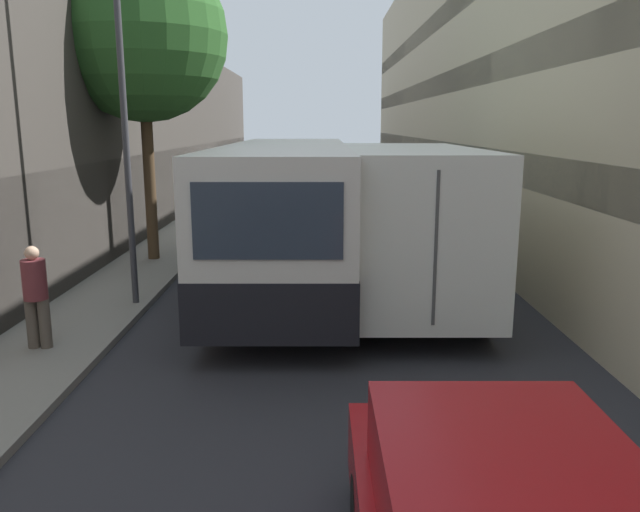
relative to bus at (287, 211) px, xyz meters
The scene contains 9 objects.
ground_plane 1.84m from the bus, 24.39° to the right, with size 150.00×150.00×0.00m, color #2B2B30.
sidewalk_left 3.87m from the bus, behind, with size 1.90×60.00×0.11m.
building_left_shopfront 5.74m from the bus, behind, with size 2.40×60.00×6.48m.
building_right_apartment 6.88m from the bus, ahead, with size 2.40×60.00×10.15m.
bus is the anchor object (origin of this frame).
box_truck 2.57m from the bus, 24.59° to the right, with size 2.33×7.74×3.03m.
pedestrian 5.65m from the bus, 129.49° to the right, with size 0.37×0.35×1.58m.
street_lamp 5.13m from the bus, 146.44° to the right, with size 0.36×0.80×7.90m.
street_tree_left 5.67m from the bus, 148.88° to the left, with size 4.08×4.08×7.45m.
Camera 1 is at (-0.12, 2.02, 3.45)m, focal length 35.00 mm.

